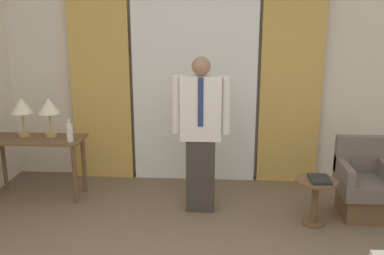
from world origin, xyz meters
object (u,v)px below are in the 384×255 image
Objects in this scene: desk at (36,149)px; person at (201,130)px; table_lamp_right at (49,108)px; side_table at (315,194)px; book at (320,179)px; armchair at (363,187)px; table_lamp_left at (22,108)px; bottle_near_edge at (70,132)px.

person is at bearing -7.39° from desk.
person reaches higher than table_lamp_right.
side_table is 0.17m from book.
desk is at bearing 170.65° from side_table.
person is 1.85m from armchair.
table_lamp_left is at bearing 169.68° from side_table.
person is (1.77, -0.33, -0.14)m from table_lamp_right.
bottle_near_edge is 0.15× the size of person.
bottle_near_edge is (0.45, -0.10, 0.24)m from desk.
table_lamp_right reaches higher than armchair.
book is at bearing -9.11° from bottle_near_edge.
table_lamp_left is 1.78× the size of book.
person is 1.32m from book.
table_lamp_left reaches higher than bottle_near_edge.
table_lamp_left is 1.75× the size of bottle_near_edge.
desk is 1.34× the size of armchair.
table_lamp_left is 0.55× the size of armchair.
person reaches higher than book.
side_table is 1.91× the size of book.
person is at bearing 179.81° from armchair.
desk reaches higher than side_table.
desk is 1.98m from person.
armchair is at bearing -5.53° from table_lamp_right.
table_lamp_left is at bearing 170.92° from person.
table_lamp_left reaches higher than desk.
side_table is (2.67, -0.41, -0.50)m from bottle_near_edge.
table_lamp_right reaches higher than desk.
armchair reaches higher than desk.
person reaches higher than armchair.
table_lamp_left is 3.93m from armchair.
desk is at bearing -152.47° from table_lamp_right.
table_lamp_left is at bearing 180.00° from table_lamp_right.
desk is 0.50m from table_lamp_left.
table_lamp_left is 1.00× the size of table_lamp_right.
person is at bearing -9.08° from table_lamp_left.
desk is at bearing 167.59° from bottle_near_edge.
table_lamp_left reaches higher than book.
book is at bearing -152.61° from armchair.
armchair is 0.63m from book.
table_lamp_right is 1.75× the size of bottle_near_edge.
bottle_near_edge is at bearing 174.16° from person.
bottle_near_edge is 0.53× the size of side_table.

